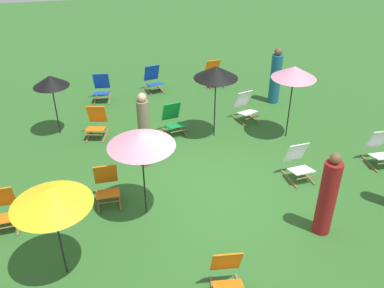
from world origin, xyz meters
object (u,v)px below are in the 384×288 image
object	(u,v)px
deckchair_1	(97,123)
deckchair_3	(173,120)
deckchair_5	(214,74)
deckchair_10	(245,107)
deckchair_11	(379,149)
deckchair_4	(3,209)
umbrella_0	(141,139)
person_2	(144,132)
umbrella_4	(51,81)
deckchair_6	(153,80)
person_0	(328,197)
person_1	(275,77)
umbrella_1	(216,72)
deckchair_9	(228,277)
deckchair_2	(107,185)
umbrella_2	(294,72)
umbrella_3	(50,197)
deckchair_8	(102,88)
deckchair_7	(298,163)

from	to	relation	value
deckchair_1	deckchair_3	world-z (taller)	same
deckchair_3	deckchair_5	size ratio (longest dim) A/B	1.00
deckchair_10	deckchair_11	distance (m)	3.70
deckchair_4	umbrella_0	bearing A→B (deg)	-9.64
person_2	umbrella_4	bearing A→B (deg)	-166.97
deckchair_11	person_2	world-z (taller)	person_2
deckchair_6	person_2	bearing A→B (deg)	-112.07
deckchair_5	person_0	distance (m)	7.36
deckchair_6	person_1	size ratio (longest dim) A/B	0.48
umbrella_4	person_0	xyz separation A→B (m)	(5.04, -5.07, -0.68)
umbrella_1	deckchair_9	bearing A→B (deg)	-103.41
deckchair_2	person_1	world-z (taller)	person_1
deckchair_5	deckchair_4	bearing A→B (deg)	-140.84
deckchair_2	umbrella_2	xyz separation A→B (m)	(4.78, 1.64, 1.43)
deckchair_6	umbrella_3	world-z (taller)	umbrella_3
umbrella_1	umbrella_2	size ratio (longest dim) A/B	1.00
deckchair_6	umbrella_1	world-z (taller)	umbrella_1
umbrella_1	deckchair_1	bearing A→B (deg)	166.34
deckchair_6	deckchair_8	xyz separation A→B (m)	(-1.67, -0.33, 0.00)
deckchair_11	deckchair_10	bearing A→B (deg)	132.21
deckchair_8	person_2	world-z (taller)	person_2
deckchair_8	umbrella_3	xyz separation A→B (m)	(-0.94, -6.93, 1.26)
umbrella_3	deckchair_8	bearing A→B (deg)	82.26
umbrella_0	umbrella_1	xyz separation A→B (m)	(2.19, 2.71, 0.06)
umbrella_1	deckchair_2	bearing A→B (deg)	-144.21
deckchair_9	deckchair_6	bearing A→B (deg)	96.31
deckchair_3	umbrella_2	world-z (taller)	umbrella_2
deckchair_1	person_2	world-z (taller)	person_2
deckchair_10	umbrella_4	xyz separation A→B (m)	(-5.13, 0.36, 1.14)
deckchair_3	deckchair_10	world-z (taller)	same
deckchair_7	deckchair_10	world-z (taller)	same
deckchair_4	deckchair_11	world-z (taller)	same
umbrella_3	person_2	distance (m)	3.56
umbrella_0	deckchair_10	bearing A→B (deg)	46.05
deckchair_6	deckchair_8	world-z (taller)	same
deckchair_4	person_1	world-z (taller)	person_1
deckchair_9	person_2	distance (m)	4.14
umbrella_4	person_0	bearing A→B (deg)	-45.18
deckchair_5	umbrella_0	xyz separation A→B (m)	(-3.12, -6.06, 1.37)
deckchair_1	deckchair_8	world-z (taller)	same
deckchair_5	deckchair_11	size ratio (longest dim) A/B	1.00
person_0	deckchair_3	bearing A→B (deg)	-35.37
deckchair_9	umbrella_1	bearing A→B (deg)	83.36
deckchair_2	person_0	size ratio (longest dim) A/B	0.47
deckchair_4	umbrella_3	distance (m)	2.30
deckchair_6	deckchair_5	bearing A→B (deg)	-10.21
umbrella_1	person_2	size ratio (longest dim) A/B	1.05
deckchair_1	deckchair_5	xyz separation A→B (m)	(3.95, 2.62, 0.00)
deckchair_6	deckchair_4	bearing A→B (deg)	-134.41
deckchair_2	person_1	xyz separation A→B (m)	(5.27, 3.70, 0.44)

